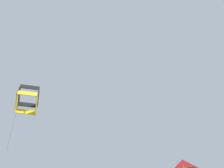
% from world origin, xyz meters
% --- Properties ---
extents(kite_box_upper_right, '(2.37, 2.25, 5.14)m').
position_xyz_m(kite_box_upper_right, '(-4.02, 7.79, 17.09)').
color(kite_box_upper_right, black).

